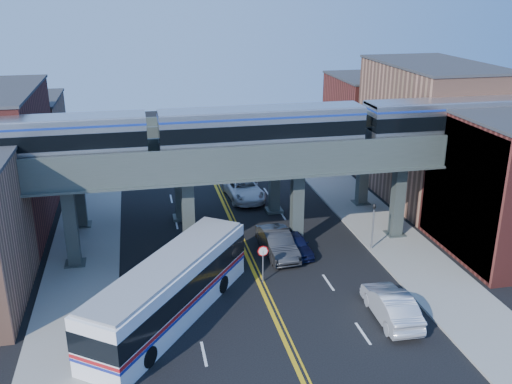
% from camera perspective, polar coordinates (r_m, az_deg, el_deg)
% --- Properties ---
extents(ground, '(120.00, 120.00, 0.00)m').
position_cam_1_polar(ground, '(35.54, 1.30, -11.30)').
color(ground, black).
rests_on(ground, ground).
extents(sidewalk_west, '(5.00, 70.00, 0.16)m').
position_cam_1_polar(sidewalk_west, '(43.81, -16.73, -5.74)').
color(sidewalk_west, gray).
rests_on(sidewalk_west, ground).
extents(sidewalk_east, '(5.00, 70.00, 0.16)m').
position_cam_1_polar(sidewalk_east, '(47.41, 12.12, -3.32)').
color(sidewalk_east, gray).
rests_on(sidewalk_east, ground).
extents(building_west_c, '(8.00, 10.00, 8.00)m').
position_cam_1_polar(building_west_c, '(61.36, -22.48, 4.79)').
color(building_west_c, '#A36C54').
rests_on(building_west_c, ground).
extents(building_east_a, '(8.00, 10.00, 10.00)m').
position_cam_1_polar(building_east_a, '(44.30, 24.03, 0.50)').
color(building_east_a, maroon).
rests_on(building_east_a, ground).
extents(building_east_b, '(8.00, 14.00, 12.00)m').
position_cam_1_polar(building_east_b, '(53.72, 16.88, 5.68)').
color(building_east_b, '#A36C54').
rests_on(building_east_b, ground).
extents(building_east_c, '(8.00, 10.00, 9.00)m').
position_cam_1_polar(building_east_c, '(65.41, 11.38, 7.23)').
color(building_east_c, maroon).
rests_on(building_east_c, ground).
extents(mural_panel, '(0.10, 9.50, 9.50)m').
position_cam_1_polar(mural_panel, '(42.22, 19.62, -0.18)').
color(mural_panel, teal).
rests_on(mural_panel, ground).
extents(elevated_viaduct_near, '(52.00, 3.60, 7.40)m').
position_cam_1_polar(elevated_viaduct_near, '(40.04, -1.27, 2.55)').
color(elevated_viaduct_near, '#3A4340').
rests_on(elevated_viaduct_near, ground).
extents(elevated_viaduct_far, '(52.00, 3.60, 7.40)m').
position_cam_1_polar(elevated_viaduct_far, '(46.67, -2.90, 5.05)').
color(elevated_viaduct_far, '#3A4340').
rests_on(elevated_viaduct_far, ground).
extents(transit_train, '(44.03, 2.76, 3.21)m').
position_cam_1_polar(transit_train, '(39.60, 0.62, 6.36)').
color(transit_train, black).
rests_on(transit_train, elevated_viaduct_near).
extents(stop_sign, '(0.76, 0.09, 2.63)m').
position_cam_1_polar(stop_sign, '(37.31, 0.70, -6.60)').
color(stop_sign, slate).
rests_on(stop_sign, ground).
extents(traffic_signal, '(0.15, 0.18, 4.10)m').
position_cam_1_polar(traffic_signal, '(42.31, 11.64, -2.91)').
color(traffic_signal, slate).
rests_on(traffic_signal, ground).
extents(transit_bus, '(10.55, 12.92, 3.55)m').
position_cam_1_polar(transit_bus, '(33.85, -8.59, -9.69)').
color(transit_bus, white).
rests_on(transit_bus, ground).
extents(car_lane_a, '(2.13, 4.50, 1.49)m').
position_cam_1_polar(car_lane_a, '(41.77, 3.90, -5.17)').
color(car_lane_a, '#0E1233').
rests_on(car_lane_a, ground).
extents(car_lane_b, '(2.20, 5.55, 1.80)m').
position_cam_1_polar(car_lane_b, '(41.43, 2.15, -5.12)').
color(car_lane_b, '#272729').
rests_on(car_lane_b, ground).
extents(car_lane_c, '(3.41, 6.57, 1.77)m').
position_cam_1_polar(car_lane_c, '(52.25, -1.26, 0.30)').
color(car_lane_c, white).
rests_on(car_lane_c, ground).
extents(car_lane_d, '(2.74, 5.80, 1.64)m').
position_cam_1_polar(car_lane_d, '(56.44, -1.53, 1.73)').
color(car_lane_d, '#A09FA4').
rests_on(car_lane_d, ground).
extents(car_parked_curb, '(2.07, 5.48, 1.78)m').
position_cam_1_polar(car_parked_curb, '(34.76, 13.36, -10.96)').
color(car_parked_curb, silver).
rests_on(car_parked_curb, ground).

